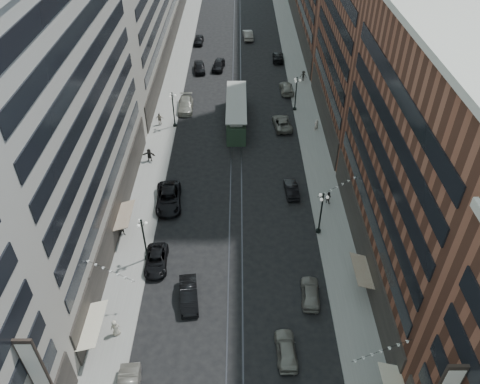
{
  "coord_description": "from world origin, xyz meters",
  "views": [
    {
      "loc": [
        0.38,
        -5.84,
        36.15
      ],
      "look_at": [
        0.48,
        33.08,
        5.0
      ],
      "focal_mm": 35.0,
      "sensor_mm": 36.0,
      "label": 1
    }
  ],
  "objects_px": {
    "lamppost_sw_mid": "(173,108)",
    "pedestrian_5": "(149,155)",
    "lamppost_se_mid": "(296,93)",
    "car_12": "(278,57)",
    "pedestrian_6": "(160,119)",
    "car_5": "(189,295)",
    "pedestrian_9": "(303,76)",
    "lamppost_sw_far": "(144,238)",
    "car_13": "(218,65)",
    "streetcar": "(236,113)",
    "pedestrian_8": "(316,125)",
    "car_extra_1": "(199,67)",
    "car_extra_2": "(287,88)",
    "pedestrian_2": "(122,229)",
    "car_extra_0": "(286,350)",
    "car_14": "(248,35)",
    "lamppost_se_far": "(321,212)",
    "car_9": "(199,40)",
    "pedestrian_1": "(115,328)",
    "pedestrian_7": "(328,197)",
    "car_2": "(156,260)",
    "car_11": "(282,123)",
    "car_7": "(169,198)",
    "car_8": "(186,105)",
    "car_4": "(310,293)",
    "car_10": "(291,189)"
  },
  "relations": [
    {
      "from": "lamppost_sw_mid",
      "to": "pedestrian_5",
      "type": "bearing_deg",
      "value": -104.85
    },
    {
      "from": "lamppost_se_mid",
      "to": "car_12",
      "type": "bearing_deg",
      "value": 94.01
    },
    {
      "from": "pedestrian_6",
      "to": "lamppost_sw_mid",
      "type": "bearing_deg",
      "value": 165.05
    },
    {
      "from": "car_5",
      "to": "pedestrian_5",
      "type": "xyz_separation_m",
      "value": [
        -7.18,
        23.2,
        0.31
      ]
    },
    {
      "from": "lamppost_sw_mid",
      "to": "pedestrian_9",
      "type": "distance_m",
      "value": 26.07
    },
    {
      "from": "lamppost_sw_mid",
      "to": "pedestrian_6",
      "type": "height_order",
      "value": "lamppost_sw_mid"
    },
    {
      "from": "lamppost_sw_far",
      "to": "car_13",
      "type": "height_order",
      "value": "lamppost_sw_far"
    },
    {
      "from": "streetcar",
      "to": "pedestrian_8",
      "type": "bearing_deg",
      "value": -12.0
    },
    {
      "from": "car_12",
      "to": "car_extra_1",
      "type": "xyz_separation_m",
      "value": [
        -14.63,
        -4.88,
        0.09
      ]
    },
    {
      "from": "car_extra_2",
      "to": "car_12",
      "type": "bearing_deg",
      "value": -89.49
    },
    {
      "from": "car_5",
      "to": "pedestrian_2",
      "type": "relative_size",
      "value": 2.7
    },
    {
      "from": "car_5",
      "to": "car_extra_0",
      "type": "relative_size",
      "value": 1.1
    },
    {
      "from": "lamppost_sw_far",
      "to": "pedestrian_5",
      "type": "relative_size",
      "value": 2.96
    },
    {
      "from": "lamppost_sw_mid",
      "to": "lamppost_se_mid",
      "type": "distance_m",
      "value": 19.07
    },
    {
      "from": "car_extra_0",
      "to": "lamppost_sw_mid",
      "type": "bearing_deg",
      "value": -73.16
    },
    {
      "from": "pedestrian_2",
      "to": "car_14",
      "type": "distance_m",
      "value": 61.05
    },
    {
      "from": "lamppost_sw_mid",
      "to": "lamppost_se_far",
      "type": "distance_m",
      "value": 29.45
    },
    {
      "from": "car_12",
      "to": "car_extra_1",
      "type": "height_order",
      "value": "car_extra_1"
    },
    {
      "from": "streetcar",
      "to": "car_5",
      "type": "relative_size",
      "value": 2.84
    },
    {
      "from": "car_14",
      "to": "pedestrian_5",
      "type": "height_order",
      "value": "pedestrian_5"
    },
    {
      "from": "car_9",
      "to": "pedestrian_8",
      "type": "height_order",
      "value": "pedestrian_8"
    },
    {
      "from": "pedestrian_1",
      "to": "car_extra_1",
      "type": "bearing_deg",
      "value": -114.85
    },
    {
      "from": "pedestrian_5",
      "to": "pedestrian_7",
      "type": "bearing_deg",
      "value": -14.95
    },
    {
      "from": "streetcar",
      "to": "car_2",
      "type": "relative_size",
      "value": 2.78
    },
    {
      "from": "car_13",
      "to": "car_extra_1",
      "type": "bearing_deg",
      "value": -156.79
    },
    {
      "from": "streetcar",
      "to": "car_11",
      "type": "relative_size",
      "value": 2.55
    },
    {
      "from": "streetcar",
      "to": "lamppost_se_mid",
      "type": "bearing_deg",
      "value": 22.82
    },
    {
      "from": "car_extra_1",
      "to": "pedestrian_5",
      "type": "bearing_deg",
      "value": -106.75
    },
    {
      "from": "pedestrian_7",
      "to": "car_extra_2",
      "type": "distance_m",
      "value": 29.43
    },
    {
      "from": "car_7",
      "to": "car_8",
      "type": "xyz_separation_m",
      "value": [
        -0.05,
        23.3,
        -0.05
      ]
    },
    {
      "from": "car_extra_1",
      "to": "pedestrian_1",
      "type": "bearing_deg",
      "value": -101.11
    },
    {
      "from": "car_9",
      "to": "pedestrian_8",
      "type": "bearing_deg",
      "value": -58.54
    },
    {
      "from": "car_12",
      "to": "car_5",
      "type": "bearing_deg",
      "value": 80.68
    },
    {
      "from": "car_12",
      "to": "car_extra_0",
      "type": "distance_m",
      "value": 62.76
    },
    {
      "from": "lamppost_se_mid",
      "to": "streetcar",
      "type": "xyz_separation_m",
      "value": [
        -9.2,
        -3.87,
        -1.38
      ]
    },
    {
      "from": "lamppost_sw_far",
      "to": "lamppost_sw_mid",
      "type": "relative_size",
      "value": 1.0
    },
    {
      "from": "car_8",
      "to": "pedestrian_5",
      "type": "relative_size",
      "value": 3.04
    },
    {
      "from": "streetcar",
      "to": "car_4",
      "type": "bearing_deg",
      "value": -77.76
    },
    {
      "from": "car_10",
      "to": "pedestrian_9",
      "type": "bearing_deg",
      "value": -102.17
    },
    {
      "from": "car_extra_0",
      "to": "pedestrian_7",
      "type": "bearing_deg",
      "value": -110.81
    },
    {
      "from": "car_5",
      "to": "pedestrian_7",
      "type": "xyz_separation_m",
      "value": [
        15.41,
        14.38,
        0.16
      ]
    },
    {
      "from": "lamppost_se_far",
      "to": "car_5",
      "type": "bearing_deg",
      "value": -145.74
    },
    {
      "from": "car_2",
      "to": "pedestrian_9",
      "type": "distance_m",
      "value": 47.58
    },
    {
      "from": "pedestrian_1",
      "to": "car_14",
      "type": "bearing_deg",
      "value": -121.1
    },
    {
      "from": "car_11",
      "to": "pedestrian_9",
      "type": "relative_size",
      "value": 2.93
    },
    {
      "from": "lamppost_se_mid",
      "to": "car_14",
      "type": "xyz_separation_m",
      "value": [
        -6.93,
        30.81,
        -2.22
      ]
    },
    {
      "from": "pedestrian_2",
      "to": "car_8",
      "type": "relative_size",
      "value": 0.31
    },
    {
      "from": "car_2",
      "to": "car_extra_1",
      "type": "height_order",
      "value": "car_extra_1"
    },
    {
      "from": "car_10",
      "to": "car_12",
      "type": "bearing_deg",
      "value": -94.87
    },
    {
      "from": "pedestrian_9",
      "to": "car_extra_1",
      "type": "xyz_separation_m",
      "value": [
        -18.45,
        4.14,
        -0.22
      ]
    }
  ]
}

